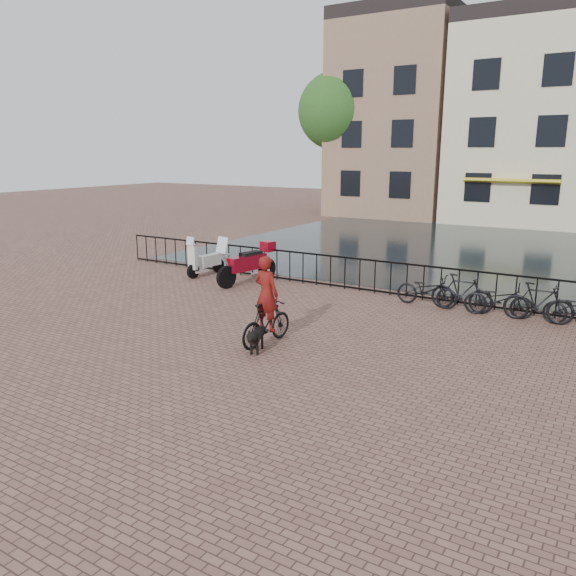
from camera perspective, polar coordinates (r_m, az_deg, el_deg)
The scene contains 14 objects.
ground at distance 10.63m, azimuth -8.62°, elevation -9.60°, with size 100.00×100.00×0.00m, color brown.
canal_water at distance 25.85m, azimuth 16.86°, elevation 3.83°, with size 20.00×20.00×0.00m, color black.
railing at distance 17.07m, azimuth 8.82°, elevation 1.13°, with size 20.00×0.05×1.02m.
canal_house_left at distance 39.95m, azimuth 11.66°, elevation 16.64°, with size 7.50×9.00×12.80m.
canal_house_mid at distance 37.89m, azimuth 23.45°, elevation 15.24°, with size 8.00×9.50×11.80m.
tree_far_left at distance 38.62m, azimuth 4.95°, elevation 17.46°, with size 5.04×5.04×9.27m.
cyclist at distance 12.31m, azimuth -2.20°, elevation -1.81°, with size 0.78×1.75×2.33m.
dog at distance 12.02m, azimuth -3.20°, elevation -5.16°, with size 0.55×0.92×0.59m.
motorcycle at distance 18.08m, azimuth -4.18°, elevation 3.03°, with size 1.01×2.40×1.67m.
scooter at distance 19.51m, azimuth -8.38°, elevation 3.38°, with size 0.58×1.59×1.45m.
parked_bike_0 at distance 15.93m, azimuth 13.93°, elevation -0.22°, with size 0.60×1.72×0.90m, color black.
parked_bike_1 at distance 15.67m, azimuth 17.24°, elevation -0.48°, with size 0.47×1.66×1.00m, color black.
parked_bike_2 at distance 15.49m, azimuth 20.62°, elevation -1.10°, with size 0.60×1.72×0.90m, color black.
parked_bike_3 at distance 15.35m, azimuth 24.10°, elevation -1.37°, with size 0.47×1.66×1.00m, color black.
Camera 1 is at (6.38, -7.40, 4.18)m, focal length 35.00 mm.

